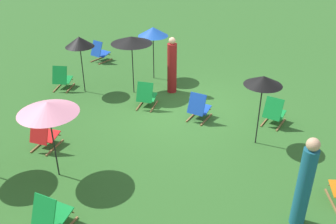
% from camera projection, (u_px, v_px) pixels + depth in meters
% --- Properties ---
extents(ground_plane, '(40.00, 40.00, 0.00)m').
position_uv_depth(ground_plane, '(182.00, 109.00, 11.17)').
color(ground_plane, '#2D6026').
extents(deckchair_1, '(0.63, 0.85, 0.83)m').
position_uv_depth(deckchair_1, '(274.00, 112.00, 10.19)').
color(deckchair_1, olive).
rests_on(deckchair_1, ground).
extents(deckchair_3, '(0.59, 0.83, 0.83)m').
position_uv_depth(deckchair_3, '(199.00, 108.00, 10.44)').
color(deckchair_3, olive).
rests_on(deckchair_3, ground).
extents(deckchair_4, '(0.54, 0.80, 0.83)m').
position_uv_depth(deckchair_4, '(51.00, 215.00, 6.75)').
color(deckchair_4, olive).
rests_on(deckchair_4, ground).
extents(deckchair_5, '(0.67, 0.86, 0.83)m').
position_uv_depth(deckchair_5, '(100.00, 52.00, 14.56)').
color(deckchair_5, olive).
rests_on(deckchair_5, ground).
extents(deckchair_6, '(0.63, 0.84, 0.83)m').
position_uv_depth(deckchair_6, '(62.00, 79.00, 12.26)').
color(deckchair_6, olive).
rests_on(deckchair_6, ground).
extents(deckchair_7, '(0.54, 0.80, 0.83)m').
position_uv_depth(deckchair_7, '(146.00, 96.00, 11.11)').
color(deckchair_7, olive).
rests_on(deckchair_7, ground).
extents(deckchair_8, '(0.50, 0.77, 0.83)m').
position_uv_depth(deckchair_8, '(44.00, 135.00, 9.15)').
color(deckchair_8, olive).
rests_on(deckchair_8, ground).
extents(umbrella_0, '(1.02, 1.02, 1.83)m').
position_uv_depth(umbrella_0, '(153.00, 32.00, 12.45)').
color(umbrella_0, black).
rests_on(umbrella_0, ground).
extents(umbrella_1, '(0.92, 0.92, 1.84)m').
position_uv_depth(umbrella_1, '(263.00, 81.00, 8.72)').
color(umbrella_1, black).
rests_on(umbrella_1, ground).
extents(umbrella_2, '(1.27, 1.27, 1.83)m').
position_uv_depth(umbrella_2, '(48.00, 108.00, 7.57)').
color(umbrella_2, black).
rests_on(umbrella_2, ground).
extents(umbrella_3, '(1.28, 1.28, 1.87)m').
position_uv_depth(umbrella_3, '(132.00, 40.00, 11.36)').
color(umbrella_3, black).
rests_on(umbrella_3, ground).
extents(umbrella_5, '(0.90, 0.90, 1.85)m').
position_uv_depth(umbrella_5, '(79.00, 42.00, 11.46)').
color(umbrella_5, black).
rests_on(umbrella_5, ground).
extents(person_0, '(0.40, 0.40, 1.83)m').
position_uv_depth(person_0, '(172.00, 67.00, 11.84)').
color(person_0, maroon).
rests_on(person_0, ground).
extents(person_1, '(0.36, 0.36, 1.89)m').
position_uv_depth(person_1, '(304.00, 184.00, 6.65)').
color(person_1, '#195972').
rests_on(person_1, ground).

